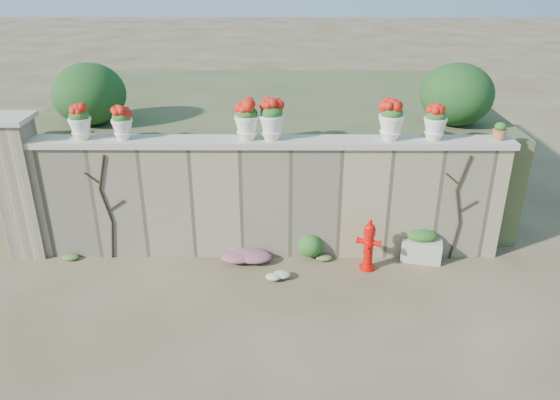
{
  "coord_description": "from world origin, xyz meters",
  "views": [
    {
      "loc": [
        0.27,
        -6.68,
        4.88
      ],
      "look_at": [
        0.24,
        1.4,
        1.19
      ],
      "focal_mm": 35.0,
      "sensor_mm": 36.0,
      "label": 1
    }
  ],
  "objects_px": {
    "terracotta_pot": "(500,132)",
    "urn_pot_0": "(80,122)",
    "fire_hydrant": "(369,245)",
    "planter_box": "(421,246)"
  },
  "relations": [
    {
      "from": "terracotta_pot",
      "to": "urn_pot_0",
      "type": "bearing_deg",
      "value": 180.0
    },
    {
      "from": "planter_box",
      "to": "urn_pot_0",
      "type": "relative_size",
      "value": 1.3
    },
    {
      "from": "planter_box",
      "to": "terracotta_pot",
      "type": "distance_m",
      "value": 2.28
    },
    {
      "from": "fire_hydrant",
      "to": "terracotta_pot",
      "type": "relative_size",
      "value": 3.32
    },
    {
      "from": "fire_hydrant",
      "to": "terracotta_pot",
      "type": "xyz_separation_m",
      "value": [
        2.08,
        0.57,
        1.77
      ]
    },
    {
      "from": "fire_hydrant",
      "to": "urn_pot_0",
      "type": "distance_m",
      "value": 5.1
    },
    {
      "from": "terracotta_pot",
      "to": "fire_hydrant",
      "type": "bearing_deg",
      "value": -164.68
    },
    {
      "from": "urn_pot_0",
      "to": "terracotta_pot",
      "type": "height_order",
      "value": "urn_pot_0"
    },
    {
      "from": "planter_box",
      "to": "terracotta_pot",
      "type": "relative_size",
      "value": 2.68
    },
    {
      "from": "planter_box",
      "to": "urn_pot_0",
      "type": "bearing_deg",
      "value": -170.59
    }
  ]
}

